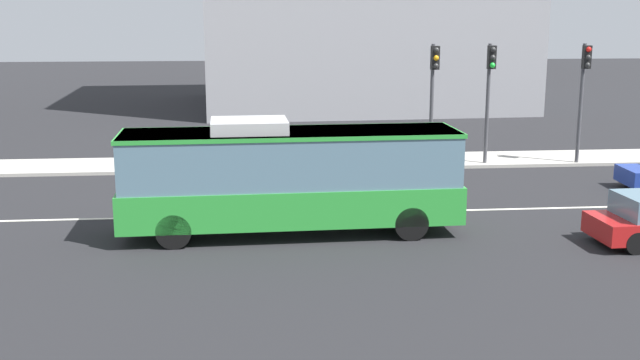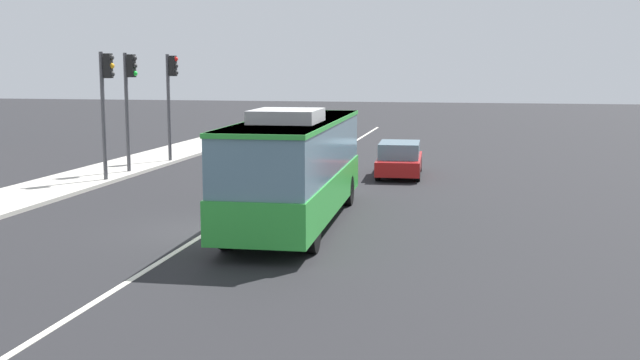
# 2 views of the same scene
# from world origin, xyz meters

# --- Properties ---
(ground_plane) EXTENTS (160.00, 160.00, 0.00)m
(ground_plane) POSITION_xyz_m (0.00, 0.00, 0.00)
(ground_plane) COLOR black
(lane_centre_line) EXTENTS (76.00, 0.16, 0.01)m
(lane_centre_line) POSITION_xyz_m (0.00, 0.00, 0.01)
(lane_centre_line) COLOR silver
(lane_centre_line) RESTS_ON ground_plane
(transit_bus) EXTENTS (10.07, 2.81, 3.46)m
(transit_bus) POSITION_xyz_m (1.34, -2.17, 1.81)
(transit_bus) COLOR green
(transit_bus) RESTS_ON ground_plane
(sedan_blue) EXTENTS (4.57, 2.00, 1.46)m
(sedan_blue) POSITION_xyz_m (16.33, 2.30, 0.72)
(sedan_blue) COLOR #1E3899
(sedan_blue) RESTS_ON ground_plane
(sedan_red) EXTENTS (4.58, 2.01, 1.46)m
(sedan_red) POSITION_xyz_m (12.03, -4.19, 0.72)
(sedan_red) COLOR #B21919
(sedan_red) RESTS_ON ground_plane
(traffic_light_near_corner) EXTENTS (0.33, 0.62, 5.20)m
(traffic_light_near_corner) POSITION_xyz_m (14.20, 6.93, 3.56)
(traffic_light_near_corner) COLOR #47474C
(traffic_light_near_corner) RESTS_ON ground_plane
(traffic_light_mid_block) EXTENTS (0.34, 0.62, 5.20)m
(traffic_light_mid_block) POSITION_xyz_m (7.78, 7.02, 3.56)
(traffic_light_mid_block) COLOR #47474C
(traffic_light_mid_block) RESTS_ON ground_plane
(traffic_light_far_corner) EXTENTS (0.32, 0.62, 5.20)m
(traffic_light_far_corner) POSITION_xyz_m (10.22, 7.18, 3.56)
(traffic_light_far_corner) COLOR #47474C
(traffic_light_far_corner) RESTS_ON ground_plane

